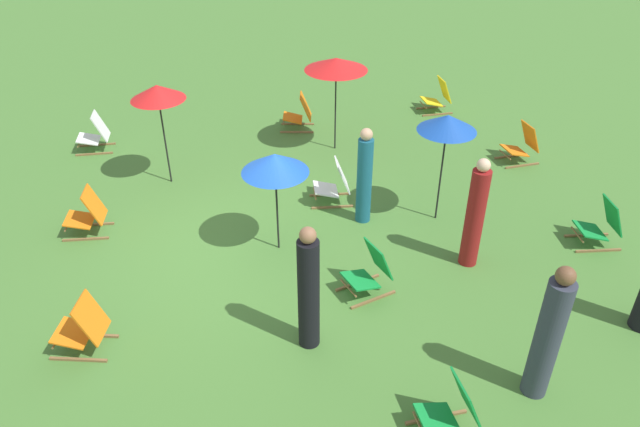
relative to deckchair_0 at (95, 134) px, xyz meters
name	(u,v)px	position (x,y,z in m)	size (l,w,h in m)	color
ground_plane	(249,249)	(4.32, 2.63, -0.37)	(40.00, 40.00, 0.00)	#477A33
deckchair_0	(95,134)	(0.00, 0.00, 0.00)	(0.54, 0.80, 0.83)	olive
deckchair_1	(83,328)	(6.02, 0.24, 0.00)	(0.68, 0.87, 0.83)	olive
deckchair_2	(88,214)	(3.21, 0.09, 0.00)	(0.58, 0.82, 0.83)	olive
deckchair_3	(334,184)	(3.24, 4.36, 0.00)	(0.58, 0.82, 0.83)	olive
deckchair_4	(299,114)	(0.00, 4.42, 0.00)	(0.65, 0.86, 0.83)	olive
deckchair_7	(522,145)	(2.65, 8.50, 0.00)	(0.49, 0.77, 0.83)	olive
deckchair_8	(438,97)	(-0.17, 7.87, 0.00)	(0.50, 0.78, 0.83)	olive
deckchair_9	(601,225)	(5.57, 8.23, 0.00)	(0.60, 0.83, 0.83)	olive
deckchair_10	(452,412)	(8.39, 4.32, 0.00)	(0.49, 0.76, 0.83)	olive
deckchair_11	(369,271)	(5.81, 4.20, 0.00)	(0.65, 0.86, 0.83)	olive
umbrella_0	(275,163)	(4.41, 3.11, 1.20)	(1.04, 1.04, 1.73)	black
umbrella_1	(157,92)	(1.76, 1.47, 1.46)	(0.99, 0.99, 1.97)	black
umbrella_2	(336,64)	(1.14, 4.95, 1.49)	(1.28, 1.28, 1.99)	black
umbrella_3	(447,123)	(4.21, 5.96, 1.45)	(0.97, 0.97, 1.96)	black
person_0	(309,291)	(6.61, 3.11, 0.52)	(0.33, 0.33, 1.86)	black
person_1	(475,216)	(5.52, 5.94, 0.51)	(0.36, 0.36, 1.85)	maroon
person_3	(548,336)	(8.06, 5.59, 0.54)	(0.31, 0.31, 1.90)	#333847
person_4	(364,178)	(3.94, 4.69, 0.48)	(0.37, 0.37, 1.75)	#195972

